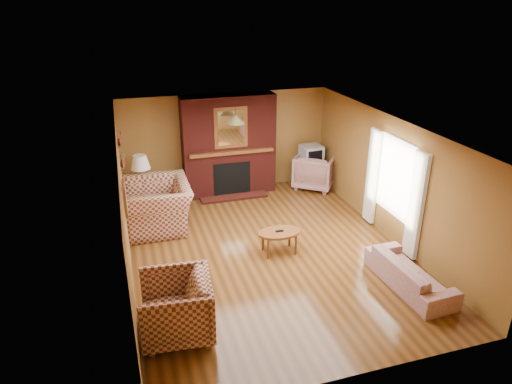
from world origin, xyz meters
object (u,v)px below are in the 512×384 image
object	(u,v)px
floral_sofa	(410,273)
side_table	(144,199)
fireplace	(229,146)
coffee_table	(279,234)
plaid_armchair	(176,307)
table_lamp	(141,169)
floral_armchair	(315,171)
tv_stand	(310,174)
crt_tv	(311,154)
plaid_loveseat	(158,205)

from	to	relation	value
floral_sofa	side_table	bearing A→B (deg)	40.89
fireplace	coffee_table	size ratio (longest dim) A/B	2.96
floral_sofa	plaid_armchair	bearing A→B (deg)	88.14
coffee_table	table_lamp	xyz separation A→B (m)	(-2.30, 2.53, 0.64)
floral_armchair	tv_stand	size ratio (longest dim) A/B	1.54
table_lamp	crt_tv	bearing A→B (deg)	4.74
plaid_loveseat	fireplace	bearing A→B (deg)	126.06
plaid_armchair	coffee_table	world-z (taller)	plaid_armchair
fireplace	plaid_loveseat	world-z (taller)	fireplace
table_lamp	tv_stand	size ratio (longest dim) A/B	1.13
coffee_table	tv_stand	size ratio (longest dim) A/B	1.30
plaid_armchair	floral_armchair	distance (m)	6.07
side_table	crt_tv	bearing A→B (deg)	4.74
crt_tv	plaid_loveseat	bearing A→B (deg)	-163.62
plaid_loveseat	floral_sofa	world-z (taller)	plaid_loveseat
floral_sofa	plaid_loveseat	bearing A→B (deg)	45.11
coffee_table	tv_stand	bearing A→B (deg)	57.30
coffee_table	table_lamp	distance (m)	3.48
floral_armchair	table_lamp	bearing A→B (deg)	40.88
coffee_table	table_lamp	world-z (taller)	table_lamp
plaid_loveseat	floral_sofa	distance (m)	5.06
coffee_table	tv_stand	world-z (taller)	tv_stand
plaid_loveseat	side_table	xyz separation A→B (m)	(-0.25, 0.80, -0.17)
coffee_table	crt_tv	xyz separation A→B (m)	(1.85, 2.88, 0.47)
fireplace	crt_tv	world-z (taller)	fireplace
table_lamp	fireplace	bearing A→B (deg)	14.29
plaid_armchair	crt_tv	size ratio (longest dim) A/B	1.92
plaid_loveseat	plaid_armchair	distance (m)	3.46
table_lamp	crt_tv	distance (m)	4.17
plaid_loveseat	table_lamp	xyz separation A→B (m)	(-0.25, 0.80, 0.54)
plaid_loveseat	crt_tv	xyz separation A→B (m)	(3.90, 1.15, 0.37)
floral_armchair	crt_tv	xyz separation A→B (m)	(-0.07, 0.10, 0.41)
plaid_armchair	floral_sofa	xyz separation A→B (m)	(3.85, 0.06, -0.21)
floral_sofa	table_lamp	world-z (taller)	table_lamp
floral_armchair	plaid_armchair	bearing A→B (deg)	85.45
coffee_table	side_table	distance (m)	3.42
plaid_loveseat	table_lamp	size ratio (longest dim) A/B	2.12
floral_sofa	coffee_table	size ratio (longest dim) A/B	2.12
plaid_loveseat	floral_sofa	size ratio (longest dim) A/B	0.87
plaid_armchair	tv_stand	bearing A→B (deg)	144.08
plaid_armchair	fireplace	bearing A→B (deg)	162.90
floral_sofa	side_table	xyz separation A→B (m)	(-4.00, 4.20, 0.07)
plaid_armchair	floral_armchair	world-z (taller)	plaid_armchair
floral_armchair	side_table	distance (m)	4.23
floral_armchair	crt_tv	bearing A→B (deg)	-17.64
floral_sofa	tv_stand	xyz separation A→B (m)	(0.15, 4.55, 0.06)
coffee_table	crt_tv	distance (m)	3.45
side_table	table_lamp	bearing A→B (deg)	90.00
fireplace	crt_tv	distance (m)	2.09
floral_armchair	coffee_table	distance (m)	3.37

